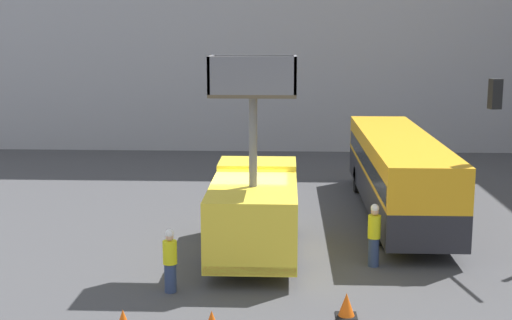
# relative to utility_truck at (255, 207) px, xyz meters

# --- Properties ---
(ground_plane) EXTENTS (120.00, 120.00, 0.00)m
(ground_plane) POSITION_rel_utility_truck_xyz_m (-0.25, 0.56, -1.55)
(ground_plane) COLOR #424244
(utility_truck) EXTENTS (2.58, 6.22, 6.22)m
(utility_truck) POSITION_rel_utility_truck_xyz_m (0.00, 0.00, 0.00)
(utility_truck) COLOR yellow
(utility_truck) RESTS_ON ground_plane
(city_bus) EXTENTS (2.50, 12.48, 3.03)m
(city_bus) POSITION_rel_utility_truck_xyz_m (5.15, 5.13, 0.25)
(city_bus) COLOR #232328
(city_bus) RESTS_ON ground_plane
(road_worker_near_truck) EXTENTS (0.38, 0.38, 1.74)m
(road_worker_near_truck) POSITION_rel_utility_truck_xyz_m (-2.11, -3.25, -0.69)
(road_worker_near_truck) COLOR navy
(road_worker_near_truck) RESTS_ON ground_plane
(road_worker_directing) EXTENTS (0.38, 0.38, 1.91)m
(road_worker_directing) POSITION_rel_utility_truck_xyz_m (3.58, -0.87, -0.59)
(road_worker_directing) COLOR navy
(road_worker_directing) RESTS_ON ground_plane
(traffic_cone_far_side) EXTENTS (0.53, 0.53, 0.61)m
(traffic_cone_far_side) POSITION_rel_utility_truck_xyz_m (2.47, -4.73, -1.27)
(traffic_cone_far_side) COLOR black
(traffic_cone_far_side) RESTS_ON ground_plane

